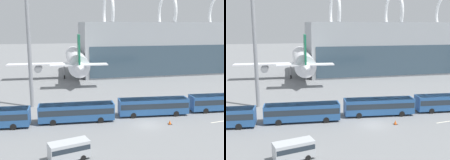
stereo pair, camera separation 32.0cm
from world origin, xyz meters
TOP-DOWN VIEW (x-y plane):
  - ground_plane at (0.00, 0.00)m, footprint 440.00×440.00m
  - airliner_at_gate_far at (-7.07, 45.40)m, footprint 40.61×41.68m
  - shuttle_bus_1 at (-11.16, 4.14)m, footprint 12.72×3.60m
  - shuttle_bus_2 at (2.68, 4.60)m, footprint 12.77×3.92m
  - shuttle_bus_3 at (16.52, 4.30)m, footprint 12.74×3.75m
  - service_van_foreground at (-13.49, -9.45)m, footprint 5.21×3.13m
  - floodlight_mast at (-18.93, 15.02)m, footprint 2.29×2.29m
  - traffic_cone_0 at (3.64, -0.58)m, footprint 0.65×0.65m

SIDE VIEW (x-z plane):
  - ground_plane at x=0.00m, z-range 0.00..0.00m
  - traffic_cone_0 at x=3.64m, z-range -0.01..0.70m
  - service_van_foreground at x=-13.49m, z-range 0.21..2.55m
  - shuttle_bus_1 at x=-11.16m, z-range 0.28..3.38m
  - shuttle_bus_2 at x=2.68m, z-range 0.28..3.38m
  - shuttle_bus_3 at x=16.52m, z-range 0.28..3.38m
  - airliner_at_gate_far at x=-7.07m, z-range -1.32..12.51m
  - floodlight_mast at x=-18.93m, z-range 2.07..33.33m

